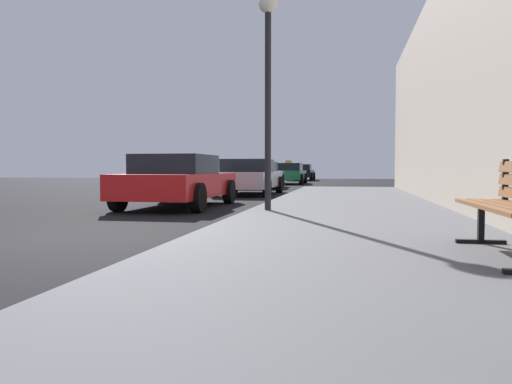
# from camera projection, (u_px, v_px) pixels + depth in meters

# --- Properties ---
(ground_plane) EXTENTS (80.00, 80.00, 0.00)m
(ground_plane) POSITION_uv_depth(u_px,v_px,m) (45.00, 240.00, 6.45)
(ground_plane) COLOR black
(sidewalk) EXTENTS (4.00, 32.00, 0.15)m
(sidewalk) POSITION_uv_depth(u_px,v_px,m) (356.00, 243.00, 5.71)
(sidewalk) COLOR #5B5B60
(sidewalk) RESTS_ON ground_plane
(street_lamp) EXTENTS (0.36, 0.36, 4.07)m
(street_lamp) POSITION_uv_depth(u_px,v_px,m) (268.00, 62.00, 9.26)
(street_lamp) COLOR black
(street_lamp) RESTS_ON sidewalk
(car_red) EXTENTS (2.06, 4.33, 1.27)m
(car_red) POSITION_uv_depth(u_px,v_px,m) (178.00, 181.00, 11.92)
(car_red) COLOR red
(car_red) RESTS_ON ground_plane
(car_silver) EXTENTS (2.01, 4.54, 1.27)m
(car_silver) POSITION_uv_depth(u_px,v_px,m) (249.00, 177.00, 17.73)
(car_silver) COLOR #B7B7BF
(car_silver) RESTS_ON ground_plane
(car_white) EXTENTS (2.02, 4.38, 1.27)m
(car_white) POSITION_uv_depth(u_px,v_px,m) (259.00, 175.00, 23.84)
(car_white) COLOR white
(car_white) RESTS_ON ground_plane
(car_green) EXTENTS (1.99, 4.28, 1.43)m
(car_green) POSITION_uv_depth(u_px,v_px,m) (289.00, 173.00, 29.98)
(car_green) COLOR #196638
(car_green) RESTS_ON ground_plane
(car_black) EXTENTS (1.98, 4.55, 1.27)m
(car_black) POSITION_uv_depth(u_px,v_px,m) (301.00, 172.00, 38.92)
(car_black) COLOR black
(car_black) RESTS_ON ground_plane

